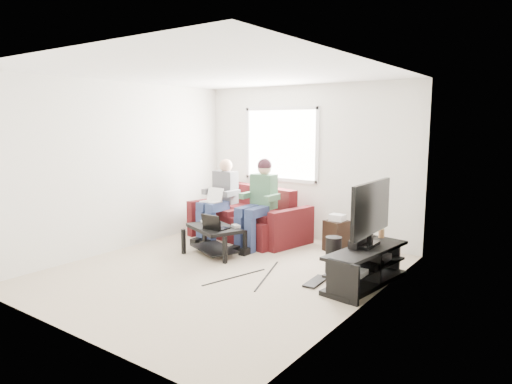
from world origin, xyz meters
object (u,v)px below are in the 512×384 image
sofa (250,220)px  coffee_table (214,234)px  tv_stand (366,269)px  subwoofer (333,255)px  end_table (337,234)px  tv (371,210)px

sofa → coffee_table: bearing=-83.4°
tv_stand → subwoofer: bearing=160.9°
tv_stand → subwoofer: size_ratio=2.95×
sofa → subwoofer: size_ratio=4.22×
sofa → coffee_table: sofa is taller
sofa → tv_stand: 2.67m
tv_stand → end_table: bearing=129.2°
end_table → sofa: bearing=-173.4°
tv → end_table: 1.56m
subwoofer → coffee_table: bearing=-171.0°
coffee_table → end_table: end_table is taller
sofa → tv_stand: sofa is taller
coffee_table → tv_stand: 2.36m
tv → end_table: tv is taller
subwoofer → tv: bearing=-8.9°
coffee_table → tv_stand: bearing=2.6°
sofa → coffee_table: 1.10m
sofa → coffee_table: size_ratio=2.03×
coffee_table → tv_stand: tv_stand is taller
subwoofer → end_table: (-0.42, 0.98, 0.02)m
tv → subwoofer: tv is taller
coffee_table → tv_stand: size_ratio=0.70×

